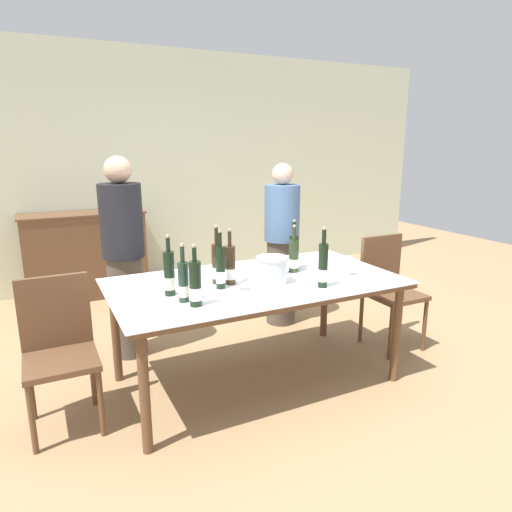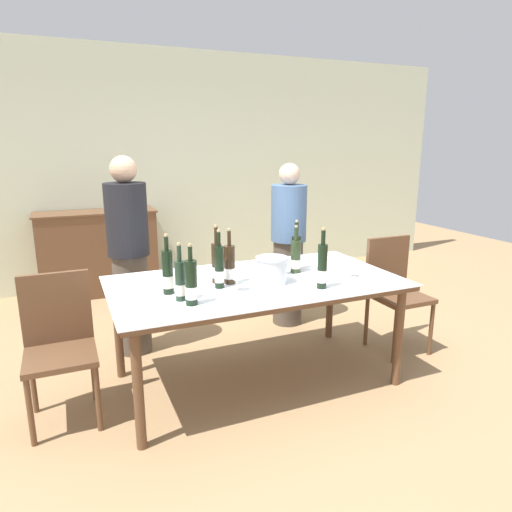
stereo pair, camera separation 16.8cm
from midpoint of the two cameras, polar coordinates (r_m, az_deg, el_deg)
ground_plane at (r=3.52m, az=1.42°, el=-15.20°), size 12.00×12.00×0.00m
back_wall at (r=5.81m, az=-10.56°, el=10.65°), size 8.00×0.10×2.80m
sideboard_cabinet at (r=5.52m, az=-18.25°, el=0.37°), size 1.32×0.46×0.96m
dining_table at (r=3.23m, az=1.50°, el=-4.16°), size 2.02×1.10×0.77m
ice_bucket at (r=3.15m, az=3.53°, el=-1.68°), size 0.22×0.22×0.18m
wine_bottle_0 at (r=3.41m, az=6.39°, el=-0.15°), size 0.08×0.08×0.36m
wine_bottle_1 at (r=3.06m, az=9.85°, el=-1.40°), size 0.07×0.07×0.41m
wine_bottle_2 at (r=3.49m, az=6.41°, el=0.32°), size 0.07×0.07×0.38m
wine_bottle_3 at (r=2.73m, az=-6.36°, el=-3.51°), size 0.07×0.07×0.37m
wine_bottle_4 at (r=3.14m, az=-3.41°, el=-1.00°), size 0.07×0.07×0.41m
wine_bottle_5 at (r=2.81m, az=-7.76°, el=-3.16°), size 0.07×0.07×0.36m
wine_bottle_6 at (r=3.03m, az=-3.03°, el=-1.51°), size 0.06×0.06×0.40m
wine_bottle_7 at (r=3.12m, az=-1.79°, el=-1.23°), size 0.08×0.08×0.39m
wine_bottle_8 at (r=2.95m, az=-9.38°, el=-2.15°), size 0.07×0.07×0.39m
wine_glass_0 at (r=3.36m, az=13.23°, el=-0.85°), size 0.07×0.07×0.15m
wine_glass_1 at (r=2.97m, az=-0.77°, el=-2.38°), size 0.09×0.09×0.16m
wine_glass_2 at (r=3.36m, az=5.03°, el=-0.72°), size 0.08×0.08×0.14m
chair_left_end at (r=3.11m, az=-21.98°, el=-9.51°), size 0.42×0.42×0.93m
chair_right_end at (r=4.05m, az=18.01°, el=-3.52°), size 0.42×0.42×0.95m
person_host at (r=3.80m, az=-14.35°, el=-0.18°), size 0.33×0.33×1.62m
person_guest_left at (r=4.32m, az=5.17°, el=1.23°), size 0.33×0.33×1.54m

